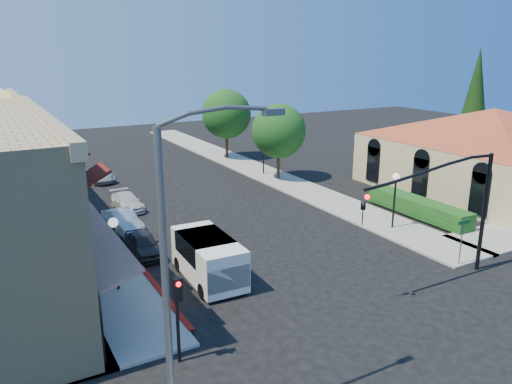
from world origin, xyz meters
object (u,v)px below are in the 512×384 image
lamppost_left_near (114,236)px  parked_car_a (143,244)px  lamppost_right_near (395,187)px  white_van (209,256)px  cobra_streetlight (178,269)px  parked_car_d (99,175)px  lamppost_left_far (63,172)px  lamppost_right_far (264,145)px  street_tree_b (226,114)px  parked_car_c (127,202)px  street_name_sign (462,235)px  parked_car_b (123,221)px  signal_mast_arm (457,198)px  conifer_far (475,98)px  street_tree_a (279,131)px  secondary_signal (178,304)px

lamppost_left_near → parked_car_a: (2.30, 3.60, -2.12)m
lamppost_right_near → white_van: bearing=-175.5°
cobra_streetlight → parked_car_d: 31.48m
white_van → lamppost_left_far: bearing=105.4°
lamppost_right_far → parked_car_a: (-14.70, -12.40, -2.12)m
street_tree_b → parked_car_c: 18.57m
street_name_sign → parked_car_b: bearing=135.1°
signal_mast_arm → lamppost_right_near: bearing=67.9°
parked_car_d → lamppost_right_near: bearing=-65.0°
lamppost_right_near → parked_car_c: bearing=137.9°
cobra_streetlight → lamppost_right_near: bearing=29.5°
street_name_sign → lamppost_right_far: lamppost_right_far is taller
street_name_sign → parked_car_d: bearing=114.8°
conifer_far → parked_car_d: 35.02m
street_name_sign → parked_car_b: (-13.70, 13.63, -1.05)m
street_tree_a → white_van: street_tree_a is taller
street_tree_b → secondary_signal: size_ratio=2.11×
street_tree_b → signal_mast_arm: (-2.94, -30.50, -0.46)m
secondary_signal → lamppost_right_near: (16.50, 6.59, 0.42)m
lamppost_left_near → lamppost_right_far: bearing=43.3°
street_name_sign → lamppost_right_far: size_ratio=0.70×
street_name_sign → lamppost_left_far: bearing=128.9°
conifer_far → lamppost_right_far: conifer_far is taller
street_tree_b → parked_car_a: size_ratio=1.93×
parked_car_b → street_tree_a: bearing=15.3°
signal_mast_arm → lamppost_right_near: 7.15m
secondary_signal → street_name_sign: 15.53m
white_van → street_tree_a: bearing=48.7°
street_tree_a → parked_car_b: (-15.00, -6.17, -3.55)m
white_van → lamppost_right_near: bearing=4.5°
white_van → parked_car_d: bearing=91.1°
street_name_sign → lamppost_right_far: bearing=87.4°
signal_mast_arm → lamppost_right_far: (2.64, 22.50, -1.35)m
street_tree_a → street_name_sign: street_tree_a is taller
signal_mast_arm → secondary_signal: signal_mast_arm is taller
street_name_sign → lamppost_left_near: lamppost_left_near is taller
signal_mast_arm → cobra_streetlight: size_ratio=0.86×
street_name_sign → parked_car_d: 29.35m
cobra_streetlight → secondary_signal: bearing=71.4°
lamppost_right_far → parked_car_d: 14.31m
street_tree_a → street_tree_b: bearing=90.0°
cobra_streetlight → lamppost_right_far: bearing=55.8°
lamppost_right_near → parked_car_c: 18.05m
street_name_sign → lamppost_right_near: bearing=80.2°
conifer_far → cobra_streetlight: size_ratio=1.18×
cobra_streetlight → parked_car_a: size_ratio=2.56×
lamppost_right_far → parked_car_c: bearing=-163.3°
cobra_streetlight → parked_car_a: bearing=77.8°
secondary_signal → parked_car_a: 10.49m
parked_car_c → conifer_far: bearing=-5.9°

